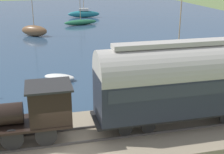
{
  "coord_description": "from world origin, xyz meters",
  "views": [
    {
      "loc": [
        -13.15,
        1.02,
        8.87
      ],
      "look_at": [
        4.91,
        -3.41,
        2.4
      ],
      "focal_mm": 50.0,
      "sensor_mm": 36.0,
      "label": 1
    }
  ],
  "objects_px": {
    "passenger_coach": "(185,79)",
    "sailboat_brown": "(34,30)",
    "rowboat_far_out": "(124,100)",
    "rowboat_off_pier": "(59,77)",
    "steam_locomotive": "(23,111)",
    "sailboat_teal": "(84,14)",
    "sailboat_white": "(177,70)",
    "sailboat_green": "(81,22)"
  },
  "relations": [
    {
      "from": "steam_locomotive",
      "to": "rowboat_off_pier",
      "type": "height_order",
      "value": "steam_locomotive"
    },
    {
      "from": "steam_locomotive",
      "to": "sailboat_green",
      "type": "bearing_deg",
      "value": -12.47
    },
    {
      "from": "sailboat_green",
      "to": "sailboat_brown",
      "type": "distance_m",
      "value": 10.65
    },
    {
      "from": "passenger_coach",
      "to": "sailboat_green",
      "type": "xyz_separation_m",
      "value": [
        37.21,
        0.33,
        -2.76
      ]
    },
    {
      "from": "passenger_coach",
      "to": "rowboat_off_pier",
      "type": "relative_size",
      "value": 3.57
    },
    {
      "from": "passenger_coach",
      "to": "sailboat_teal",
      "type": "relative_size",
      "value": 1.66
    },
    {
      "from": "rowboat_far_out",
      "to": "steam_locomotive",
      "type": "bearing_deg",
      "value": 125.27
    },
    {
      "from": "sailboat_teal",
      "to": "rowboat_far_out",
      "type": "bearing_deg",
      "value": -175.16
    },
    {
      "from": "rowboat_far_out",
      "to": "rowboat_off_pier",
      "type": "relative_size",
      "value": 0.74
    },
    {
      "from": "sailboat_brown",
      "to": "rowboat_off_pier",
      "type": "xyz_separation_m",
      "value": [
        -19.14,
        -1.85,
        -0.52
      ]
    },
    {
      "from": "sailboat_white",
      "to": "sailboat_teal",
      "type": "distance_m",
      "value": 36.37
    },
    {
      "from": "sailboat_teal",
      "to": "sailboat_brown",
      "type": "bearing_deg",
      "value": 159.05
    },
    {
      "from": "steam_locomotive",
      "to": "sailboat_teal",
      "type": "xyz_separation_m",
      "value": [
        45.45,
        -10.07,
        -1.6
      ]
    },
    {
      "from": "sailboat_brown",
      "to": "sailboat_white",
      "type": "relative_size",
      "value": 1.07
    },
    {
      "from": "passenger_coach",
      "to": "rowboat_off_pier",
      "type": "height_order",
      "value": "passenger_coach"
    },
    {
      "from": "sailboat_white",
      "to": "sailboat_teal",
      "type": "bearing_deg",
      "value": 28.26
    },
    {
      "from": "steam_locomotive",
      "to": "rowboat_off_pier",
      "type": "relative_size",
      "value": 2.23
    },
    {
      "from": "steam_locomotive",
      "to": "sailboat_teal",
      "type": "height_order",
      "value": "sailboat_teal"
    },
    {
      "from": "sailboat_teal",
      "to": "rowboat_far_out",
      "type": "relative_size",
      "value": 2.92
    },
    {
      "from": "sailboat_brown",
      "to": "passenger_coach",
      "type": "bearing_deg",
      "value": -130.96
    },
    {
      "from": "passenger_coach",
      "to": "rowboat_off_pier",
      "type": "distance_m",
      "value": 12.51
    },
    {
      "from": "sailboat_green",
      "to": "rowboat_far_out",
      "type": "bearing_deg",
      "value": 165.84
    },
    {
      "from": "rowboat_off_pier",
      "to": "sailboat_brown",
      "type": "bearing_deg",
      "value": 31.9
    },
    {
      "from": "passenger_coach",
      "to": "sailboat_white",
      "type": "distance_m",
      "value": 10.31
    },
    {
      "from": "steam_locomotive",
      "to": "sailboat_green",
      "type": "height_order",
      "value": "sailboat_green"
    },
    {
      "from": "passenger_coach",
      "to": "sailboat_white",
      "type": "height_order",
      "value": "sailboat_white"
    },
    {
      "from": "sailboat_green",
      "to": "rowboat_off_pier",
      "type": "height_order",
      "value": "sailboat_green"
    },
    {
      "from": "steam_locomotive",
      "to": "sailboat_brown",
      "type": "bearing_deg",
      "value": -1.32
    },
    {
      "from": "sailboat_brown",
      "to": "sailboat_teal",
      "type": "distance_m",
      "value": 18.33
    },
    {
      "from": "sailboat_brown",
      "to": "rowboat_far_out",
      "type": "height_order",
      "value": "sailboat_brown"
    },
    {
      "from": "sailboat_teal",
      "to": "rowboat_off_pier",
      "type": "xyz_separation_m",
      "value": [
        -34.88,
        7.53,
        -0.44
      ]
    },
    {
      "from": "sailboat_brown",
      "to": "rowboat_far_out",
      "type": "distance_m",
      "value": 25.63
    },
    {
      "from": "passenger_coach",
      "to": "sailboat_brown",
      "type": "height_order",
      "value": "sailboat_brown"
    },
    {
      "from": "rowboat_off_pier",
      "to": "passenger_coach",
      "type": "bearing_deg",
      "value": -123.92
    },
    {
      "from": "sailboat_brown",
      "to": "rowboat_off_pier",
      "type": "height_order",
      "value": "sailboat_brown"
    },
    {
      "from": "sailboat_teal",
      "to": "rowboat_off_pier",
      "type": "bearing_deg",
      "value": 177.64
    },
    {
      "from": "rowboat_far_out",
      "to": "rowboat_off_pier",
      "type": "xyz_separation_m",
      "value": [
        5.81,
        3.98,
        0.03
      ]
    },
    {
      "from": "sailboat_green",
      "to": "sailboat_white",
      "type": "bearing_deg",
      "value": 177.54
    },
    {
      "from": "rowboat_off_pier",
      "to": "sailboat_green",
      "type": "bearing_deg",
      "value": 14.32
    },
    {
      "from": "passenger_coach",
      "to": "sailboat_teal",
      "type": "distance_m",
      "value": 45.54
    },
    {
      "from": "sailboat_teal",
      "to": "rowboat_off_pier",
      "type": "relative_size",
      "value": 2.15
    },
    {
      "from": "passenger_coach",
      "to": "steam_locomotive",
      "type": "bearing_deg",
      "value": 90.0
    }
  ]
}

